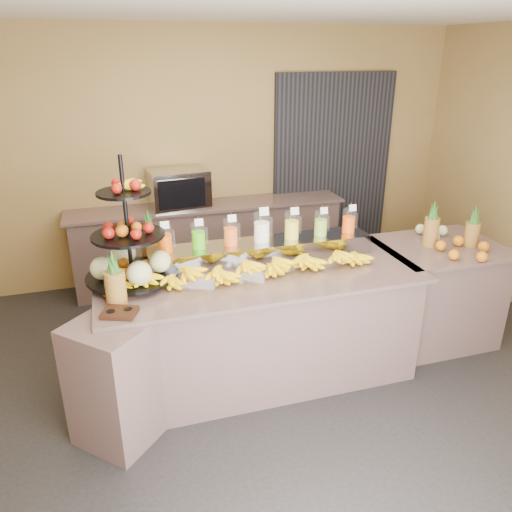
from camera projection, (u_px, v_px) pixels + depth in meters
name	position (u px, v px, depth m)	size (l,w,h in m)	color
ground	(271.00, 395.00, 3.95)	(6.00, 6.00, 0.00)	black
room_envelope	(265.00, 138.00, 3.98)	(6.04, 5.02, 2.82)	olive
buffet_counter	(248.00, 330.00, 3.97)	(2.75, 1.25, 0.93)	gray
right_counter	(433.00, 292.00, 4.59)	(1.08, 0.88, 0.93)	gray
back_ledge	(210.00, 243.00, 5.76)	(3.10, 0.55, 0.93)	gray
pitcher_tray	(262.00, 250.00, 4.11)	(1.85, 0.30, 0.15)	gray
juice_pitcher_orange_a	(165.00, 241.00, 3.83)	(0.11, 0.12, 0.28)	silver
juice_pitcher_green	(198.00, 238.00, 3.90)	(0.11, 0.12, 0.27)	silver
juice_pitcher_orange_b	(231.00, 234.00, 3.97)	(0.12, 0.12, 0.28)	silver
juice_pitcher_milk	(262.00, 229.00, 4.04)	(0.13, 0.14, 0.32)	silver
juice_pitcher_lemon	(292.00, 227.00, 4.11)	(0.12, 0.13, 0.29)	silver
juice_pitcher_lime	(321.00, 225.00, 4.18)	(0.11, 0.12, 0.27)	silver
juice_pitcher_orange_c	(349.00, 222.00, 4.25)	(0.11, 0.12, 0.27)	silver
banana_heap	(246.00, 266.00, 3.79)	(2.08, 0.19, 0.17)	yellow
fruit_stand	(136.00, 251.00, 3.64)	(0.77, 0.77, 0.95)	black
condiment_caddy	(120.00, 313.00, 3.25)	(0.22, 0.16, 0.03)	black
pineapple_left_a	(115.00, 284.00, 3.34)	(0.14, 0.14, 0.40)	brown
pineapple_left_b	(150.00, 241.00, 4.03)	(0.15, 0.15, 0.44)	brown
right_fruit_pile	(456.00, 241.00, 4.28)	(0.48, 0.46, 0.25)	brown
oven_warmer	(179.00, 188.00, 5.42)	(0.62, 0.43, 0.41)	gray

